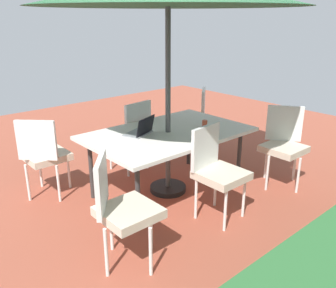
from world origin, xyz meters
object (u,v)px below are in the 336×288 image
object	(u,v)px
chair_southwest	(193,116)
chair_north	(216,168)
chair_southeast	(44,153)
chair_northeast	(121,206)
chair_northwest	(284,142)
dining_table	(168,136)
cup	(205,123)
chair_south	(131,132)
laptop	(141,131)

from	to	relation	value
chair_southwest	chair_north	bearing A→B (deg)	10.64
chair_north	chair_southwest	distance (m)	2.03
chair_southeast	chair_northeast	xyz separation A→B (m)	(0.03, 1.60, 0.00)
chair_southwest	chair_northwest	bearing A→B (deg)	48.18
chair_southeast	chair_northwest	bearing A→B (deg)	-168.95
chair_southeast	chair_southwest	bearing A→B (deg)	-135.15
chair_northwest	chair_southwest	bearing A→B (deg)	142.14
dining_table	cup	size ratio (longest dim) A/B	23.15
chair_south	cup	world-z (taller)	chair_south
chair_south	chair_southwest	xyz separation A→B (m)	(-1.20, -0.02, 0.00)
chair_northeast	cup	size ratio (longest dim) A/B	12.09
chair_south	chair_southwest	bearing A→B (deg)	174.10
chair_southwest	chair_northwest	size ratio (longest dim) A/B	1.00
chair_north	chair_south	bearing A→B (deg)	80.42
chair_northeast	laptop	bearing A→B (deg)	-5.69
chair_southwest	chair_northwest	xyz separation A→B (m)	(0.02, 1.60, 0.00)
dining_table	chair_southwest	distance (m)	1.50
chair_south	chair_northeast	xyz separation A→B (m)	(1.24, 1.57, 0.00)
chair_south	laptop	bearing A→B (deg)	56.07
chair_south	chair_southwest	world-z (taller)	same
chair_north	chair_northeast	size ratio (longest dim) A/B	1.00
chair_southeast	laptop	size ratio (longest dim) A/B	2.55
dining_table	chair_northwest	world-z (taller)	chair_northwest
chair_northeast	laptop	distance (m)	1.29
chair_north	chair_southeast	size ratio (longest dim) A/B	1.00
dining_table	chair_southwest	xyz separation A→B (m)	(-1.25, -0.82, -0.16)
chair_northwest	cup	xyz separation A→B (m)	(0.75, -0.65, 0.25)
chair_southwest	chair_southeast	size ratio (longest dim) A/B	1.00
laptop	chair_southeast	bearing A→B (deg)	-59.16
chair_south	chair_southwest	size ratio (longest dim) A/B	1.00
chair_south	chair_northeast	size ratio (longest dim) A/B	1.00
chair_north	chair_northeast	world-z (taller)	same
chair_northeast	cup	distance (m)	1.80
dining_table	chair_southeast	distance (m)	1.44
chair_southeast	cup	size ratio (longest dim) A/B	12.09
chair_northwest	chair_south	bearing A→B (deg)	179.66
chair_southeast	laptop	distance (m)	1.14
chair_southwest	chair_southeast	xyz separation A→B (m)	(2.41, -0.01, 0.00)
chair_north	cup	world-z (taller)	chair_north
laptop	chair_south	bearing A→B (deg)	-137.05
chair_southwest	chair_southeast	distance (m)	2.41
dining_table	chair_northeast	distance (m)	1.43
cup	chair_southeast	bearing A→B (deg)	-30.60
chair_southwest	chair_northeast	world-z (taller)	same
chair_south	laptop	distance (m)	0.80
cup	laptop	bearing A→B (deg)	-18.78
chair_south	cup	bearing A→B (deg)	107.80
chair_south	chair_northwest	size ratio (longest dim) A/B	1.00
chair_northwest	cup	distance (m)	1.02
chair_northwest	dining_table	bearing A→B (deg)	-159.77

